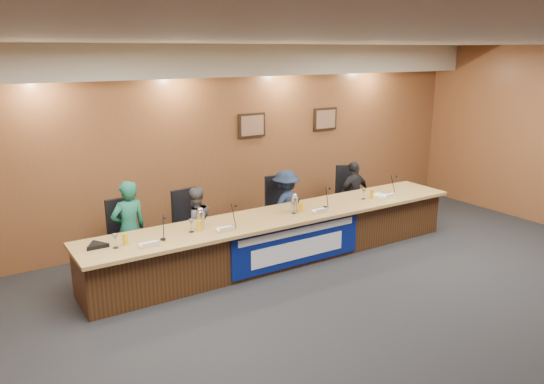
{
  "coord_description": "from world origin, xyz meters",
  "views": [
    {
      "loc": [
        -4.21,
        -3.91,
        3.12
      ],
      "look_at": [
        -0.09,
        2.55,
        1.05
      ],
      "focal_mm": 35.0,
      "sensor_mm": 36.0,
      "label": 1
    }
  ],
  "objects_px": {
    "carafe_mid": "(294,204)",
    "office_chair_c": "(283,212)",
    "carafe_left": "(201,220)",
    "speakerphone": "(96,245)",
    "panelist_b": "(196,225)",
    "panelist_c": "(286,206)",
    "panelist_d": "(354,194)",
    "office_chair_d": "(350,199)",
    "office_chair_b": "(193,230)",
    "banner": "(298,244)",
    "office_chair_a": "(128,242)",
    "dais_body": "(282,238)",
    "panelist_a": "(129,229)"
  },
  "relations": [
    {
      "from": "carafe_mid",
      "to": "office_chair_c",
      "type": "bearing_deg",
      "value": 68.7
    },
    {
      "from": "carafe_left",
      "to": "speakerphone",
      "type": "xyz_separation_m",
      "value": [
        -1.39,
        0.05,
        -0.1
      ]
    },
    {
      "from": "panelist_b",
      "to": "office_chair_c",
      "type": "relative_size",
      "value": 2.43
    },
    {
      "from": "panelist_c",
      "to": "panelist_d",
      "type": "bearing_deg",
      "value": 169.86
    },
    {
      "from": "office_chair_c",
      "to": "carafe_left",
      "type": "relative_size",
      "value": 1.96
    },
    {
      "from": "panelist_d",
      "to": "office_chair_d",
      "type": "distance_m",
      "value": 0.16
    },
    {
      "from": "panelist_c",
      "to": "office_chair_b",
      "type": "height_order",
      "value": "panelist_c"
    },
    {
      "from": "panelist_b",
      "to": "office_chair_b",
      "type": "relative_size",
      "value": 2.43
    },
    {
      "from": "banner",
      "to": "carafe_left",
      "type": "distance_m",
      "value": 1.49
    },
    {
      "from": "banner",
      "to": "office_chair_a",
      "type": "relative_size",
      "value": 4.58
    },
    {
      "from": "panelist_c",
      "to": "office_chair_d",
      "type": "distance_m",
      "value": 1.48
    },
    {
      "from": "office_chair_a",
      "to": "carafe_left",
      "type": "distance_m",
      "value": 1.16
    },
    {
      "from": "dais_body",
      "to": "carafe_mid",
      "type": "bearing_deg",
      "value": -9.96
    },
    {
      "from": "panelist_c",
      "to": "office_chair_c",
      "type": "xyz_separation_m",
      "value": [
        0.0,
        0.1,
        -0.13
      ]
    },
    {
      "from": "panelist_d",
      "to": "office_chair_b",
      "type": "relative_size",
      "value": 2.5
    },
    {
      "from": "panelist_a",
      "to": "carafe_mid",
      "type": "relative_size",
      "value": 6.26
    },
    {
      "from": "dais_body",
      "to": "panelist_d",
      "type": "distance_m",
      "value": 2.08
    },
    {
      "from": "banner",
      "to": "panelist_a",
      "type": "height_order",
      "value": "panelist_a"
    },
    {
      "from": "dais_body",
      "to": "speakerphone",
      "type": "xyz_separation_m",
      "value": [
        -2.74,
        0.04,
        0.43
      ]
    },
    {
      "from": "banner",
      "to": "office_chair_c",
      "type": "distance_m",
      "value": 1.26
    },
    {
      "from": "office_chair_d",
      "to": "carafe_left",
      "type": "xyz_separation_m",
      "value": [
        -3.31,
        -0.75,
        0.39
      ]
    },
    {
      "from": "office_chair_a",
      "to": "office_chair_b",
      "type": "distance_m",
      "value": 1.0
    },
    {
      "from": "office_chair_b",
      "to": "office_chair_d",
      "type": "relative_size",
      "value": 1.0
    },
    {
      "from": "banner",
      "to": "office_chair_b",
      "type": "xyz_separation_m",
      "value": [
        -1.14,
        1.15,
        0.1
      ]
    },
    {
      "from": "panelist_b",
      "to": "panelist_c",
      "type": "bearing_deg",
      "value": -179.48
    },
    {
      "from": "office_chair_a",
      "to": "office_chair_d",
      "type": "relative_size",
      "value": 1.0
    },
    {
      "from": "panelist_b",
      "to": "panelist_d",
      "type": "distance_m",
      "value": 3.1
    },
    {
      "from": "office_chair_b",
      "to": "office_chair_c",
      "type": "height_order",
      "value": "same"
    },
    {
      "from": "panelist_a",
      "to": "panelist_d",
      "type": "relative_size",
      "value": 1.16
    },
    {
      "from": "office_chair_b",
      "to": "panelist_a",
      "type": "bearing_deg",
      "value": 176.33
    },
    {
      "from": "panelist_c",
      "to": "dais_body",
      "type": "bearing_deg",
      "value": 42.05
    },
    {
      "from": "dais_body",
      "to": "banner",
      "type": "distance_m",
      "value": 0.42
    },
    {
      "from": "office_chair_c",
      "to": "carafe_left",
      "type": "bearing_deg",
      "value": -153.54
    },
    {
      "from": "dais_body",
      "to": "panelist_a",
      "type": "bearing_deg",
      "value": 163.39
    },
    {
      "from": "office_chair_c",
      "to": "carafe_mid",
      "type": "height_order",
      "value": "carafe_mid"
    },
    {
      "from": "panelist_b",
      "to": "office_chair_c",
      "type": "distance_m",
      "value": 1.64
    },
    {
      "from": "office_chair_d",
      "to": "carafe_left",
      "type": "relative_size",
      "value": 1.96
    },
    {
      "from": "dais_body",
      "to": "office_chair_a",
      "type": "relative_size",
      "value": 12.5
    },
    {
      "from": "panelist_a",
      "to": "office_chair_a",
      "type": "xyz_separation_m",
      "value": [
        0.0,
        0.1,
        -0.22
      ]
    },
    {
      "from": "carafe_left",
      "to": "panelist_d",
      "type": "bearing_deg",
      "value": 11.05
    },
    {
      "from": "banner",
      "to": "panelist_c",
      "type": "height_order",
      "value": "panelist_c"
    },
    {
      "from": "panelist_a",
      "to": "panelist_c",
      "type": "height_order",
      "value": "panelist_a"
    },
    {
      "from": "banner",
      "to": "office_chair_a",
      "type": "bearing_deg",
      "value": 151.67
    },
    {
      "from": "office_chair_d",
      "to": "carafe_left",
      "type": "height_order",
      "value": "carafe_left"
    },
    {
      "from": "panelist_a",
      "to": "panelist_b",
      "type": "relative_size",
      "value": 1.2
    },
    {
      "from": "dais_body",
      "to": "speakerphone",
      "type": "height_order",
      "value": "speakerphone"
    },
    {
      "from": "dais_body",
      "to": "office_chair_c",
      "type": "bearing_deg",
      "value": 56.15
    },
    {
      "from": "panelist_b",
      "to": "panelist_d",
      "type": "height_order",
      "value": "panelist_d"
    },
    {
      "from": "banner",
      "to": "carafe_mid",
      "type": "distance_m",
      "value": 0.64
    },
    {
      "from": "panelist_c",
      "to": "carafe_mid",
      "type": "distance_m",
      "value": 0.78
    }
  ]
}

